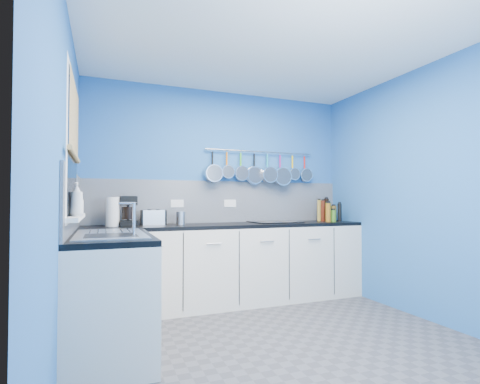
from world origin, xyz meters
TOP-DOWN VIEW (x-y plane):
  - floor at (0.00, 0.00)m, footprint 3.20×3.00m
  - ceiling at (0.00, 0.00)m, footprint 3.20×3.00m
  - wall_back at (0.00, 1.51)m, footprint 3.20×0.02m
  - wall_front at (0.00, -1.51)m, footprint 3.20×0.02m
  - wall_left at (-1.61, 0.00)m, footprint 0.02×3.00m
  - wall_right at (1.61, 0.00)m, footprint 0.02×3.00m
  - backsplash_back at (0.00, 1.49)m, footprint 3.20×0.02m
  - backsplash_left at (-1.59, 0.60)m, footprint 0.02×1.80m
  - cabinet_run_back at (0.00, 1.20)m, footprint 3.20×0.60m
  - worktop_back at (0.00, 1.20)m, footprint 3.20×0.60m
  - cabinet_run_left at (-1.30, 0.30)m, footprint 0.60×1.20m
  - worktop_left at (-1.30, 0.30)m, footprint 0.60×1.20m
  - window_frame at (-1.58, 0.30)m, footprint 0.01×1.00m
  - window_glass at (-1.57, 0.30)m, footprint 0.01×0.90m
  - bamboo_blind at (-1.56, 0.30)m, footprint 0.01×0.90m
  - window_sill at (-1.55, 0.30)m, footprint 0.10×0.98m
  - sink_unit at (-1.30, 0.30)m, footprint 0.50×0.95m
  - mixer_tap at (-1.14, 0.12)m, footprint 0.12×0.08m
  - socket_left at (-0.55, 1.48)m, footprint 0.15×0.01m
  - socket_right at (0.10, 1.48)m, footprint 0.15×0.01m
  - pot_rail at (0.50, 1.45)m, footprint 1.45×0.02m
  - soap_bottle_a at (-1.53, 0.11)m, footprint 0.10×0.10m
  - soap_bottle_b at (-1.53, 0.20)m, footprint 0.08×0.08m
  - paper_towel at (-1.26, 1.22)m, footprint 0.16×0.16m
  - coffee_maker at (-1.10, 1.23)m, footprint 0.18×0.20m
  - toaster at (-0.84, 1.33)m, footprint 0.26×0.16m
  - canister at (-0.55, 1.25)m, footprint 0.11×0.11m
  - hob at (0.59, 1.24)m, footprint 0.55×0.48m
  - pan_0 at (-0.13, 1.44)m, footprint 0.21×0.12m
  - pan_1 at (0.05, 1.44)m, footprint 0.16×0.09m
  - pan_2 at (0.23, 1.44)m, footprint 0.19×0.08m
  - pan_3 at (0.41, 1.44)m, footprint 0.22×0.06m
  - pan_4 at (0.59, 1.44)m, footprint 0.20×0.12m
  - pan_5 at (0.77, 1.44)m, footprint 0.24×0.12m
  - pan_6 at (0.95, 1.44)m, footprint 0.16×0.08m
  - pan_7 at (1.14, 1.44)m, footprint 0.18×0.08m
  - condiment_0 at (1.45, 1.32)m, footprint 0.06×0.06m
  - condiment_1 at (1.38, 1.30)m, footprint 0.07×0.07m
  - condiment_2 at (1.27, 1.30)m, footprint 0.05×0.05m
  - condiment_3 at (1.43, 1.22)m, footprint 0.07×0.07m
  - condiment_4 at (1.35, 1.22)m, footprint 0.07×0.07m
  - condiment_5 at (1.27, 1.23)m, footprint 0.05×0.05m
  - condiment_6 at (1.43, 1.10)m, footprint 0.05×0.05m
  - condiment_7 at (1.34, 1.11)m, footprint 0.07×0.07m
  - condiment_8 at (1.26, 1.10)m, footprint 0.06×0.06m

SIDE VIEW (x-z plane):
  - floor at x=0.00m, z-range -0.02..0.00m
  - cabinet_run_back at x=0.00m, z-range 0.00..0.86m
  - cabinet_run_left at x=-1.30m, z-range 0.00..0.86m
  - worktop_back at x=0.00m, z-range 0.86..0.90m
  - worktop_left at x=-1.30m, z-range 0.86..0.90m
  - sink_unit at x=-1.30m, z-range 0.90..0.91m
  - hob at x=0.59m, z-range 0.90..0.91m
  - canister at x=-0.55m, z-range 0.90..1.04m
  - condiment_7 at x=1.34m, z-range 0.90..1.04m
  - toaster at x=-0.84m, z-range 0.90..1.06m
  - condiment_0 at x=1.45m, z-range 0.90..1.07m
  - condiment_3 at x=1.43m, z-range 0.90..1.10m
  - condiment_6 at x=1.43m, z-range 0.90..1.13m
  - condiment_8 at x=1.26m, z-range 0.90..1.13m
  - condiment_4 at x=1.35m, z-range 0.90..1.14m
  - mixer_tap at x=-1.14m, z-range 0.90..1.16m
  - condiment_5 at x=1.27m, z-range 0.90..1.16m
  - window_sill at x=-1.55m, z-range 1.02..1.05m
  - condiment_2 at x=1.27m, z-range 0.90..1.17m
  - condiment_1 at x=1.38m, z-range 0.90..1.19m
  - paper_towel at x=-1.26m, z-range 0.90..1.20m
  - coffee_maker at x=-1.10m, z-range 0.90..1.21m
  - socket_left at x=-0.55m, z-range 1.09..1.18m
  - socket_right at x=0.10m, z-range 1.09..1.18m
  - soap_bottle_b at x=-1.53m, z-range 1.05..1.22m
  - backsplash_back at x=0.00m, z-range 0.90..1.40m
  - backsplash_left at x=-1.59m, z-range 0.90..1.40m
  - soap_bottle_a at x=-1.53m, z-range 1.05..1.29m
  - wall_back at x=0.00m, z-range 0.00..2.50m
  - wall_front at x=0.00m, z-range 0.00..2.50m
  - wall_left at x=-1.61m, z-range 0.00..2.50m
  - wall_right at x=1.61m, z-range 0.00..2.50m
  - window_glass at x=-1.57m, z-range 1.05..2.05m
  - window_frame at x=-1.58m, z-range 1.00..2.10m
  - pan_5 at x=0.77m, z-range 1.35..1.78m
  - pan_3 at x=0.41m, z-range 1.37..1.78m
  - pan_0 at x=-0.13m, z-range 1.38..1.78m
  - pan_4 at x=0.59m, z-range 1.39..1.78m
  - pan_2 at x=0.23m, z-range 1.40..1.78m
  - pan_7 at x=1.14m, z-range 1.41..1.78m
  - pan_6 at x=0.95m, z-range 1.43..1.78m
  - pan_1 at x=0.05m, z-range 1.43..1.78m
  - bamboo_blind at x=-1.56m, z-range 1.50..2.05m
  - pot_rail at x=0.50m, z-range 1.77..1.79m
  - ceiling at x=0.00m, z-range 2.50..2.52m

